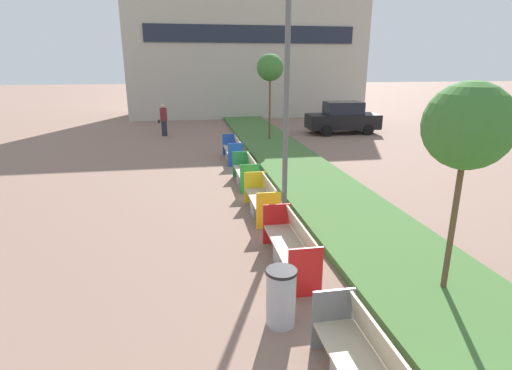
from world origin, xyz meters
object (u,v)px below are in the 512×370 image
bench_yellow_frame (262,201)px  parked_car_distant (343,118)px  sapling_tree_near (468,127)px  sapling_tree_far (270,68)px  bench_green_frame (246,174)px  street_lamp_post (287,69)px  litter_bin (281,297)px  bench_blue_frame (233,151)px  pedestrian_walking (164,120)px  bench_red_frame (291,249)px

bench_yellow_frame → parked_car_distant: 14.37m
sapling_tree_near → sapling_tree_far: 14.98m
bench_green_frame → sapling_tree_near: size_ratio=0.55×
street_lamp_post → parked_car_distant: (6.62, 12.41, -2.93)m
litter_bin → sapling_tree_near: 3.95m
bench_blue_frame → bench_green_frame: bearing=-90.0°
bench_yellow_frame → bench_blue_frame: 6.60m
bench_yellow_frame → sapling_tree_far: size_ratio=0.46×
pedestrian_walking → street_lamp_post: bearing=-74.2°
street_lamp_post → parked_car_distant: size_ratio=1.62×
bench_red_frame → bench_yellow_frame: bearing=90.1°
pedestrian_walking → parked_car_distant: parked_car_distant is taller
bench_red_frame → bench_yellow_frame: size_ratio=1.13×
street_lamp_post → bench_green_frame: bearing=101.9°
litter_bin → street_lamp_post: size_ratio=0.14×
litter_bin → sapling_tree_near: size_ratio=0.25×
street_lamp_post → sapling_tree_far: size_ratio=1.55×
litter_bin → sapling_tree_far: (3.02, 15.25, 3.30)m
bench_red_frame → pedestrian_walking: (-3.18, 16.36, 0.56)m
bench_blue_frame → litter_bin: litter_bin is taller
parked_car_distant → pedestrian_walking: bearing=177.6°
bench_blue_frame → litter_bin: (-0.63, -11.41, 0.10)m
parked_car_distant → bench_blue_frame: bearing=-138.5°
pedestrian_walking → bench_yellow_frame: bearing=-76.6°
parked_car_distant → bench_red_frame: bearing=-112.4°
bench_green_frame → bench_blue_frame: (0.00, 3.69, 0.01)m
bench_green_frame → parked_car_distant: size_ratio=0.47×
street_lamp_post → pedestrian_walking: street_lamp_post is taller
bench_red_frame → bench_blue_frame: same height
bench_blue_frame → pedestrian_walking: bearing=115.2°
sapling_tree_far → pedestrian_walking: sapling_tree_far is taller
parked_car_distant → sapling_tree_far: bearing=-155.1°
bench_red_frame → sapling_tree_near: bearing=-32.4°
pedestrian_walking → sapling_tree_near: bearing=-72.7°
bench_green_frame → litter_bin: size_ratio=2.15×
sapling_tree_far → bench_yellow_frame: bearing=-102.9°
street_lamp_post → sapling_tree_near: street_lamp_post is taller
bench_red_frame → street_lamp_post: 4.63m
street_lamp_post → parked_car_distant: street_lamp_post is taller
bench_blue_frame → parked_car_distant: 9.29m
bench_yellow_frame → sapling_tree_near: bearing=-62.1°
bench_red_frame → parked_car_distant: (7.23, 15.41, 0.54)m
bench_red_frame → bench_yellow_frame: 3.00m
sapling_tree_far → pedestrian_walking: size_ratio=2.46×
bench_blue_frame → pedestrian_walking: size_ratio=1.24×
bench_yellow_frame → sapling_tree_far: 11.24m
bench_red_frame → parked_car_distant: bearing=64.9°
bench_red_frame → sapling_tree_near: 3.86m
bench_green_frame → bench_blue_frame: size_ratio=0.90×
bench_yellow_frame → bench_blue_frame: size_ratio=0.90×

